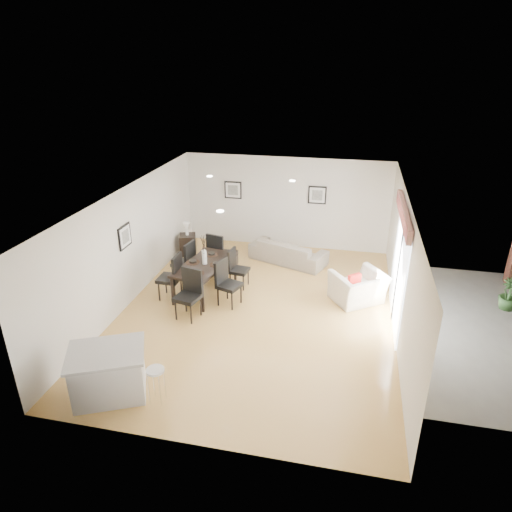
% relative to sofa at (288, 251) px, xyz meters
% --- Properties ---
extents(ground, '(8.00, 8.00, 0.00)m').
position_rel_sofa_xyz_m(ground, '(-0.27, -2.83, -0.31)').
color(ground, tan).
rests_on(ground, ground).
extents(wall_back, '(6.00, 0.04, 2.70)m').
position_rel_sofa_xyz_m(wall_back, '(-0.27, 1.17, 1.04)').
color(wall_back, silver).
rests_on(wall_back, ground).
extents(wall_front, '(6.00, 0.04, 2.70)m').
position_rel_sofa_xyz_m(wall_front, '(-0.27, -6.83, 1.04)').
color(wall_front, silver).
rests_on(wall_front, ground).
extents(wall_left, '(0.04, 8.00, 2.70)m').
position_rel_sofa_xyz_m(wall_left, '(-3.27, -2.83, 1.04)').
color(wall_left, silver).
rests_on(wall_left, ground).
extents(wall_right, '(0.04, 8.00, 2.70)m').
position_rel_sofa_xyz_m(wall_right, '(2.73, -2.83, 1.04)').
color(wall_right, silver).
rests_on(wall_right, ground).
extents(ceiling, '(6.00, 8.00, 0.02)m').
position_rel_sofa_xyz_m(ceiling, '(-0.27, -2.83, 2.39)').
color(ceiling, white).
rests_on(ceiling, wall_back).
extents(sofa, '(2.30, 1.53, 0.63)m').
position_rel_sofa_xyz_m(sofa, '(0.00, 0.00, 0.00)').
color(sofa, gray).
rests_on(sofa, ground).
extents(armchair, '(1.48, 1.45, 0.73)m').
position_rel_sofa_xyz_m(armchair, '(1.94, -1.89, 0.05)').
color(armchair, white).
rests_on(armchair, ground).
extents(courtyard_plant_b, '(0.54, 0.54, 0.73)m').
position_rel_sofa_xyz_m(courtyard_plant_b, '(5.28, -1.51, 0.05)').
color(courtyard_plant_b, '#2E5122').
rests_on(courtyard_plant_b, ground).
extents(dining_table, '(1.23, 1.97, 0.76)m').
position_rel_sofa_xyz_m(dining_table, '(-1.69, -2.20, 0.37)').
color(dining_table, black).
rests_on(dining_table, ground).
extents(dining_chair_wnear, '(0.52, 0.52, 1.13)m').
position_rel_sofa_xyz_m(dining_chair_wnear, '(-2.33, -2.66, 0.32)').
color(dining_chair_wnear, black).
rests_on(dining_chair_wnear, ground).
extents(dining_chair_wfar, '(0.56, 0.56, 1.09)m').
position_rel_sofa_xyz_m(dining_chair_wfar, '(-2.33, -1.76, 0.29)').
color(dining_chair_wfar, black).
rests_on(dining_chair_wfar, ground).
extents(dining_chair_enear, '(0.62, 0.62, 1.09)m').
position_rel_sofa_xyz_m(dining_chair_enear, '(-1.05, -2.63, 0.29)').
color(dining_chair_enear, black).
rests_on(dining_chair_enear, ground).
extents(dining_chair_efar, '(0.50, 0.50, 0.99)m').
position_rel_sofa_xyz_m(dining_chair_efar, '(-1.05, -1.73, 0.24)').
color(dining_chair_efar, black).
rests_on(dining_chair_efar, ground).
extents(dining_chair_head, '(0.60, 0.60, 1.12)m').
position_rel_sofa_xyz_m(dining_chair_head, '(-1.67, -3.33, 0.31)').
color(dining_chair_head, black).
rests_on(dining_chair_head, ground).
extents(dining_chair_foot, '(0.60, 0.60, 1.10)m').
position_rel_sofa_xyz_m(dining_chair_foot, '(-1.72, -1.07, 0.30)').
color(dining_chair_foot, black).
rests_on(dining_chair_foot, ground).
extents(vase, '(0.93, 1.43, 0.72)m').
position_rel_sofa_xyz_m(vase, '(-1.69, -2.20, 0.75)').
color(vase, white).
rests_on(vase, dining_table).
extents(coffee_table, '(1.01, 0.61, 0.40)m').
position_rel_sofa_xyz_m(coffee_table, '(-1.83, -0.72, -0.11)').
color(coffee_table, black).
rests_on(coffee_table, ground).
extents(side_table, '(0.56, 0.56, 0.60)m').
position_rel_sofa_xyz_m(side_table, '(-2.92, -0.09, -0.01)').
color(side_table, black).
rests_on(side_table, ground).
extents(table_lamp, '(0.20, 0.20, 0.38)m').
position_rel_sofa_xyz_m(table_lamp, '(-2.92, -0.09, 0.53)').
color(table_lamp, white).
rests_on(table_lamp, side_table).
extents(cushion, '(0.31, 0.29, 0.32)m').
position_rel_sofa_xyz_m(cushion, '(1.83, -1.99, 0.27)').
color(cushion, '#AF1C16').
rests_on(cushion, armchair).
extents(kitchen_island, '(1.53, 1.39, 0.87)m').
position_rel_sofa_xyz_m(kitchen_island, '(-2.14, -6.06, 0.13)').
color(kitchen_island, silver).
rests_on(kitchen_island, ground).
extents(bar_stool, '(0.30, 0.30, 0.65)m').
position_rel_sofa_xyz_m(bar_stool, '(-1.28, -6.06, 0.25)').
color(bar_stool, white).
rests_on(bar_stool, ground).
extents(framed_print_back_left, '(0.52, 0.04, 0.52)m').
position_rel_sofa_xyz_m(framed_print_back_left, '(-1.87, 1.14, 1.34)').
color(framed_print_back_left, black).
rests_on(framed_print_back_left, wall_back).
extents(framed_print_back_right, '(0.52, 0.04, 0.52)m').
position_rel_sofa_xyz_m(framed_print_back_right, '(0.63, 1.14, 1.34)').
color(framed_print_back_right, black).
rests_on(framed_print_back_right, wall_back).
extents(framed_print_left_wall, '(0.04, 0.52, 0.52)m').
position_rel_sofa_xyz_m(framed_print_left_wall, '(-3.24, -3.03, 1.34)').
color(framed_print_left_wall, black).
rests_on(framed_print_left_wall, wall_left).
extents(sliding_door, '(0.12, 2.70, 2.57)m').
position_rel_sofa_xyz_m(sliding_door, '(2.69, -2.53, 1.35)').
color(sliding_door, white).
rests_on(sliding_door, wall_right).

